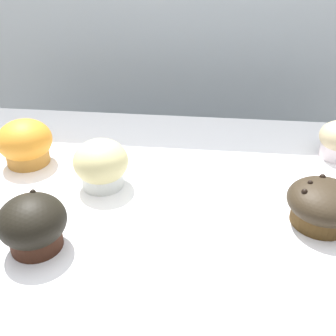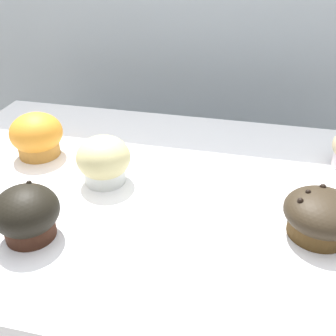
% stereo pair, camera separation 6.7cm
% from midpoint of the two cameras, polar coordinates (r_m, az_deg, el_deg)
% --- Properties ---
extents(wall_back, '(3.20, 0.10, 1.80)m').
position_cam_midpoint_polar(wall_back, '(1.26, 1.67, 10.32)').
color(wall_back, '#A8B2B7').
rests_on(wall_back, ground).
extents(muffin_front_center, '(0.10, 0.10, 0.09)m').
position_cam_midpoint_polar(muffin_front_center, '(0.82, -22.26, 3.29)').
color(muffin_front_center, '#C17F32').
rests_on(muffin_front_center, display_counter).
extents(muffin_back_left, '(0.10, 0.10, 0.09)m').
position_cam_midpoint_polar(muffin_back_left, '(0.71, -12.31, 0.55)').
color(muffin_back_left, white).
rests_on(muffin_back_left, display_counter).
extents(muffin_back_right, '(0.10, 0.10, 0.08)m').
position_cam_midpoint_polar(muffin_back_right, '(0.60, -22.14, -7.68)').
color(muffin_back_right, '#371C12').
rests_on(muffin_back_right, display_counter).
extents(muffin_front_right, '(0.11, 0.11, 0.07)m').
position_cam_midpoint_polar(muffin_front_right, '(0.64, 18.84, -5.10)').
color(muffin_front_right, '#493216').
rests_on(muffin_front_right, display_counter).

